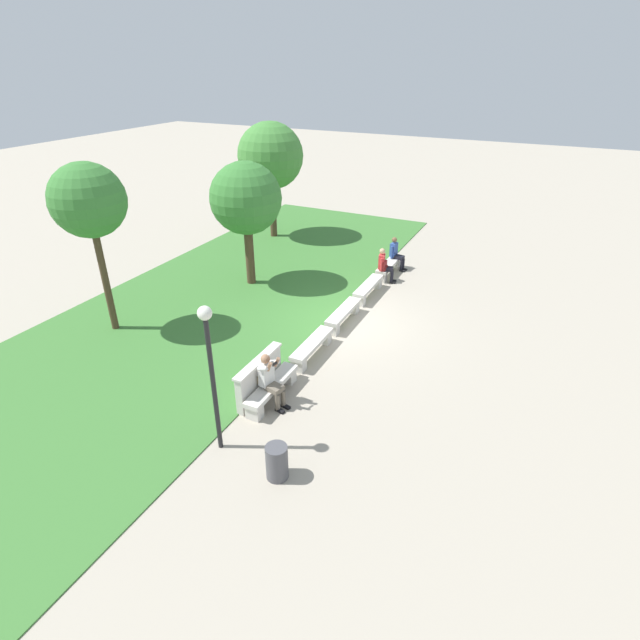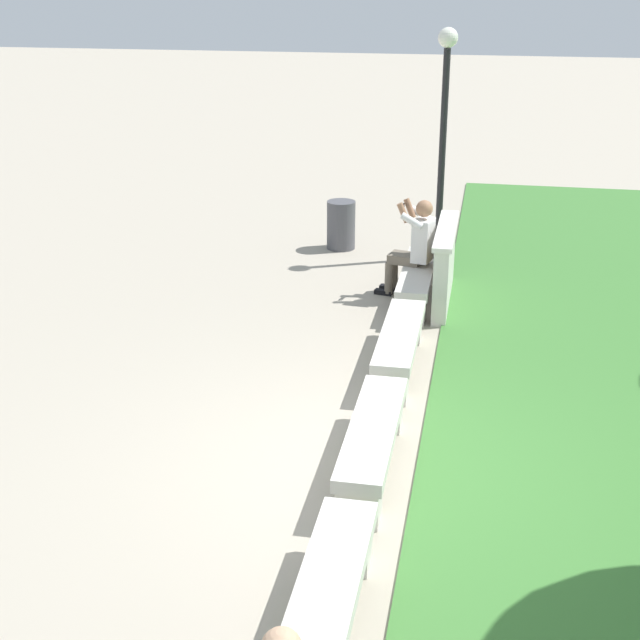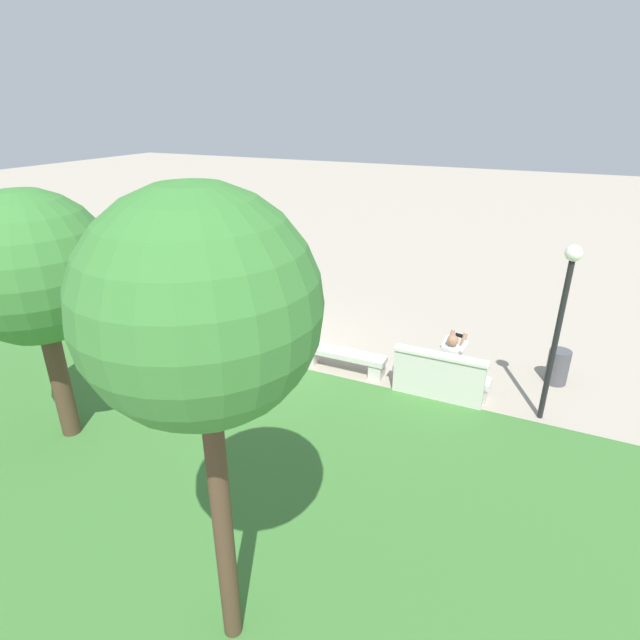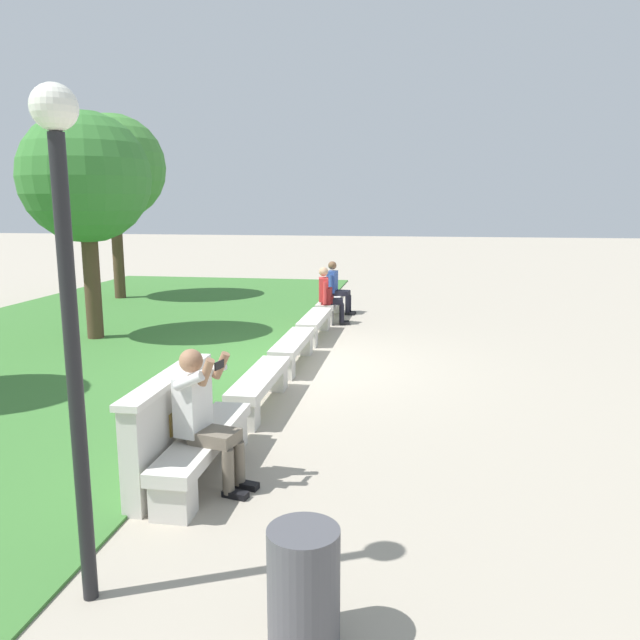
% 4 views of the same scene
% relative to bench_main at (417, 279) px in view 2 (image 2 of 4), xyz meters
% --- Properties ---
extents(ground_plane, '(80.00, 80.00, 0.00)m').
position_rel_bench_main_xyz_m(ground_plane, '(4.31, 0.00, -0.30)').
color(ground_plane, '#A89E8C').
extents(bench_main, '(1.93, 0.40, 0.45)m').
position_rel_bench_main_xyz_m(bench_main, '(0.00, 0.00, 0.00)').
color(bench_main, beige).
rests_on(bench_main, ground).
extents(bench_near, '(1.93, 0.40, 0.45)m').
position_rel_bench_main_xyz_m(bench_near, '(2.16, 0.00, 0.00)').
color(bench_near, beige).
rests_on(bench_near, ground).
extents(bench_mid, '(1.93, 0.40, 0.45)m').
position_rel_bench_main_xyz_m(bench_mid, '(4.31, 0.00, 0.00)').
color(bench_mid, beige).
rests_on(bench_mid, ground).
extents(bench_far, '(1.93, 0.40, 0.45)m').
position_rel_bench_main_xyz_m(bench_far, '(6.47, 0.00, 0.00)').
color(bench_far, beige).
rests_on(bench_far, ground).
extents(backrest_wall_with_plaque, '(1.82, 0.24, 1.01)m').
position_rel_bench_main_xyz_m(backrest_wall_with_plaque, '(0.00, 0.34, 0.22)').
color(backrest_wall_with_plaque, beige).
rests_on(backrest_wall_with_plaque, ground).
extents(person_photographer, '(0.53, 0.77, 1.32)m').
position_rel_bench_main_xyz_m(person_photographer, '(-0.18, -0.08, 0.44)').
color(person_photographer, black).
rests_on(person_photographer, ground).
extents(trash_bin, '(0.44, 0.44, 0.75)m').
position_rel_bench_main_xyz_m(trash_bin, '(-2.14, -1.38, 0.08)').
color(trash_bin, '#4C4C51').
rests_on(trash_bin, ground).
extents(lamp_post, '(0.28, 0.28, 3.33)m').
position_rel_bench_main_xyz_m(lamp_post, '(-1.92, 0.13, 1.92)').
color(lamp_post, black).
rests_on(lamp_post, ground).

